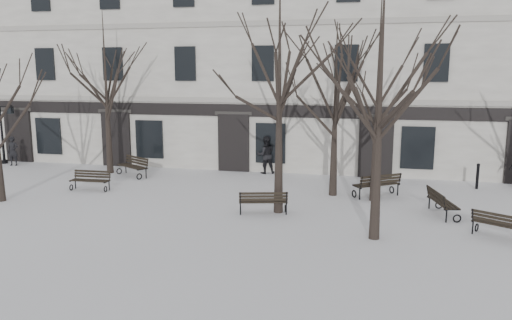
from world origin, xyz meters
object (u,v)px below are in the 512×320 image
(bench_4, at_px, (377,184))
(lamp_post, at_px, (5,129))
(tree_2, at_px, (381,73))
(tree_1, at_px, (279,64))
(bench_5, at_px, (441,202))
(bench_0, at_px, (91,180))
(bench_1, at_px, (263,201))
(bench_2, at_px, (502,224))
(bench_3, at_px, (133,166))

(bench_4, height_order, lamp_post, lamp_post)
(tree_2, xyz_separation_m, bench_4, (0.15, 5.28, -4.44))
(tree_1, bearing_deg, bench_5, 8.84)
(bench_5, bearing_deg, tree_1, 86.54)
(bench_0, bearing_deg, bench_4, 5.16)
(bench_1, bearing_deg, bench_4, -153.80)
(bench_1, distance_m, bench_2, 7.66)
(bench_2, bearing_deg, bench_5, -26.19)
(bench_4, bearing_deg, lamp_post, -43.90)
(bench_0, bearing_deg, bench_2, -12.88)
(bench_0, relative_size, bench_1, 0.94)
(tree_2, relative_size, lamp_post, 2.42)
(tree_2, xyz_separation_m, bench_3, (-11.35, 6.86, -4.46))
(bench_5, bearing_deg, bench_2, -159.99)
(tree_2, relative_size, bench_3, 4.10)
(bench_4, xyz_separation_m, lamp_post, (-19.80, 3.12, 1.37))
(tree_2, bearing_deg, lamp_post, 156.86)
(tree_2, height_order, bench_1, tree_2)
(bench_1, bearing_deg, bench_3, -48.22)
(bench_2, bearing_deg, bench_3, 9.63)
(bench_2, distance_m, bench_3, 16.26)
(tree_1, xyz_separation_m, bench_1, (-0.49, -0.34, -4.80))
(bench_3, bearing_deg, bench_1, -2.19)
(bench_2, relative_size, bench_3, 0.89)
(bench_2, relative_size, bench_4, 0.88)
(tree_2, distance_m, bench_2, 5.92)
(tree_1, bearing_deg, tree_2, -33.08)
(bench_1, relative_size, bench_2, 1.04)
(bench_1, distance_m, bench_3, 9.03)
(tree_2, xyz_separation_m, bench_5, (2.30, 3.07, -4.48))
(bench_0, bearing_deg, bench_1, -15.63)
(bench_1, xyz_separation_m, bench_5, (6.15, 1.22, 0.03))
(bench_3, bearing_deg, tree_1, 1.23)
(tree_2, relative_size, bench_0, 4.71)
(bench_4, bearing_deg, tree_1, 6.49)
(bench_3, distance_m, bench_4, 11.61)
(bench_1, distance_m, bench_5, 6.27)
(tree_2, height_order, bench_5, tree_2)
(bench_2, height_order, lamp_post, lamp_post)
(bench_4, bearing_deg, bench_1, 5.76)
(bench_3, relative_size, bench_5, 1.02)
(tree_1, relative_size, tree_2, 1.06)
(tree_2, bearing_deg, bench_2, 11.99)
(bench_2, xyz_separation_m, lamp_post, (-23.39, 7.60, 1.44))
(bench_3, relative_size, bench_4, 0.99)
(lamp_post, bearing_deg, bench_5, -13.65)
(bench_0, relative_size, bench_3, 0.87)
(tree_2, distance_m, bench_5, 5.90)
(bench_5, xyz_separation_m, lamp_post, (-21.95, 5.33, 1.41))
(bench_3, xyz_separation_m, bench_4, (11.50, -1.57, 0.01))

